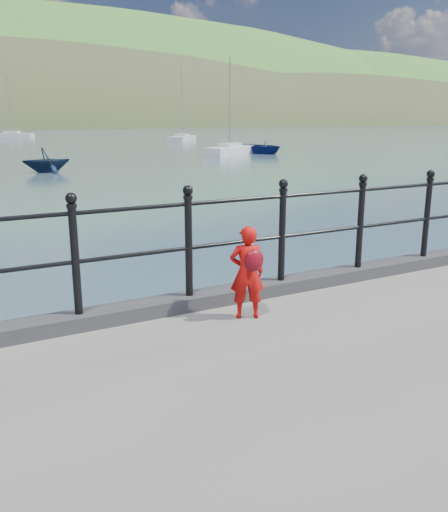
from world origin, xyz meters
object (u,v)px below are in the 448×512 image
railing (238,229)px  sailboat_far (182,139)px  sailboat_deep (12,136)px  child (247,272)px  sailboat_near (230,151)px  launch_blue (260,147)px  launch_navy (46,160)px

railing → sailboat_far: 68.82m
railing → sailboat_deep: size_ratio=1.88×
sailboat_far → sailboat_deep: bearing=76.1°
child → sailboat_near: sailboat_near is taller
sailboat_deep → sailboat_near: 53.12m
launch_blue → launch_navy: (-20.05, -8.96, 0.15)m
child → launch_blue: size_ratio=0.18×
railing → sailboat_deep: (9.45, 87.41, -1.48)m
railing → launch_blue: bearing=57.4°
launch_navy → sailboat_far: (24.67, 35.75, -0.36)m
sailboat_deep → sailboat_far: size_ratio=0.91×
child → sailboat_near: 40.95m
launch_blue → sailboat_near: 3.66m
launch_blue → sailboat_deep: sailboat_deep is taller
railing → child: railing is taller
sailboat_deep → sailboat_far: bearing=-24.2°
railing → sailboat_deep: 87.93m
railing → sailboat_near: size_ratio=2.25×
sailboat_far → sailboat_near: bearing=-157.2°
railing → child: size_ratio=18.64×
railing → sailboat_far: sailboat_far is taller
railing → launch_blue: size_ratio=3.42×
sailboat_near → launch_navy: bearing=175.0°
railing → sailboat_far: (27.78, 62.95, -1.48)m
railing → sailboat_near: (19.62, 35.26, -1.48)m
railing → launch_blue: (23.16, 36.16, -1.28)m
launch_navy → railing: bearing=168.8°
launch_navy → sailboat_deep: 60.54m
launch_blue → sailboat_deep: bearing=97.5°
sailboat_deep → sailboat_far: (18.33, -24.46, 0.00)m
sailboat_near → railing: bearing=-150.1°
child → sailboat_deep: bearing=-72.4°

